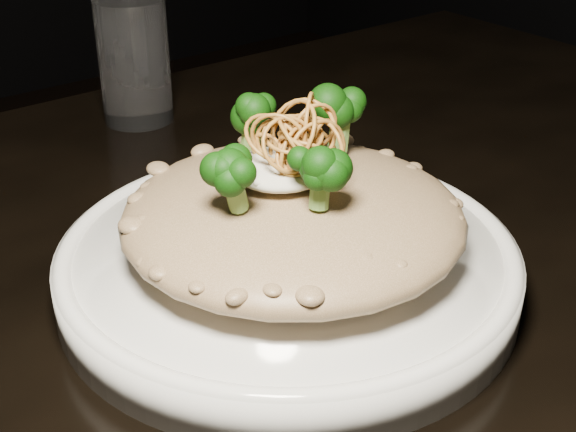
{
  "coord_description": "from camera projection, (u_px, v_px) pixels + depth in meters",
  "views": [
    {
      "loc": [
        -0.37,
        -0.4,
        1.06
      ],
      "look_at": [
        -0.09,
        -0.04,
        0.81
      ],
      "focal_mm": 50.0,
      "sensor_mm": 36.0,
      "label": 1
    }
  ],
  "objects": [
    {
      "name": "cheese",
      "position": [
        280.0,
        169.0,
        0.5
      ],
      "size": [
        0.06,
        0.06,
        0.02
      ],
      "primitive_type": "ellipsoid",
      "color": "white",
      "rests_on": "risotto"
    },
    {
      "name": "risotto",
      "position": [
        293.0,
        216.0,
        0.52
      ],
      "size": [
        0.22,
        0.22,
        0.05
      ],
      "primitive_type": "ellipsoid",
      "color": "brown",
      "rests_on": "plate"
    },
    {
      "name": "plate",
      "position": [
        288.0,
        267.0,
        0.54
      ],
      "size": [
        0.31,
        0.31,
        0.03
      ],
      "primitive_type": "cylinder",
      "color": "white",
      "rests_on": "table"
    },
    {
      "name": "drinking_glass",
      "position": [
        134.0,
        61.0,
        0.78
      ],
      "size": [
        0.09,
        0.09,
        0.12
      ],
      "primitive_type": "cylinder",
      "rotation": [
        0.0,
        0.0,
        0.3
      ],
      "color": "white",
      "rests_on": "table"
    },
    {
      "name": "shallots",
      "position": [
        298.0,
        127.0,
        0.49
      ],
      "size": [
        0.06,
        0.06,
        0.04
      ],
      "primitive_type": null,
      "color": "brown",
      "rests_on": "cheese"
    },
    {
      "name": "broccoli",
      "position": [
        285.0,
        141.0,
        0.5
      ],
      "size": [
        0.13,
        0.13,
        0.05
      ],
      "primitive_type": null,
      "color": "black",
      "rests_on": "risotto"
    },
    {
      "name": "table",
      "position": [
        341.0,
        314.0,
        0.66
      ],
      "size": [
        1.1,
        0.8,
        0.75
      ],
      "color": "black",
      "rests_on": "ground"
    }
  ]
}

